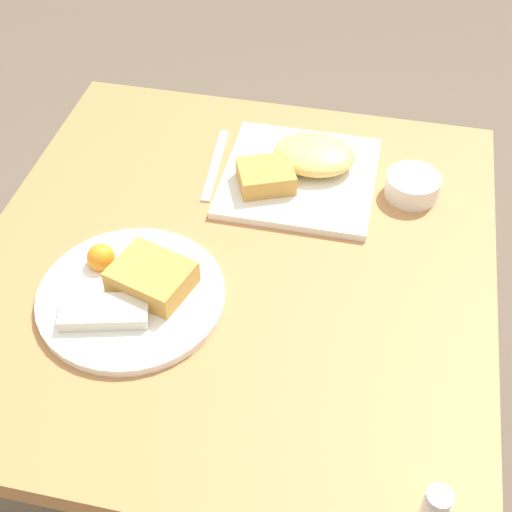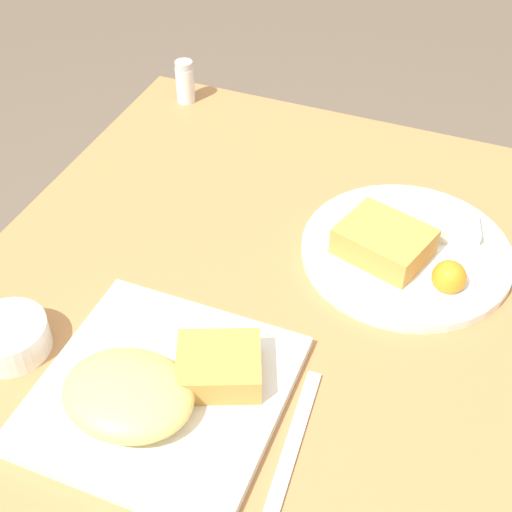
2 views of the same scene
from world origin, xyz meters
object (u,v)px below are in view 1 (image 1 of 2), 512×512
Objects in this scene: plate_oval_far at (132,291)px; butter_knife at (215,164)px; sauce_ramekin at (413,185)px; plate_square_near at (301,168)px; salt_shaker at (434,512)px.

butter_knife is at bearing -96.91° from plate_oval_far.
plate_square_near is at bearing -1.13° from sauce_ramekin.
salt_shaker reaches higher than plate_square_near.
butter_knife is (0.41, -0.60, -0.03)m from salt_shaker.
plate_square_near is at bearing -120.68° from plate_oval_far.
plate_square_near reaches higher than butter_knife.
salt_shaker is 0.73m from butter_knife.
sauce_ramekin is 0.36m from butter_knife.
salt_shaker is at bearing 95.61° from sauce_ramekin.
butter_knife is at bearing -0.68° from plate_square_near.
butter_knife is (-0.04, -0.34, -0.01)m from plate_oval_far.
plate_oval_far is (0.20, 0.34, -0.01)m from plate_square_near.
salt_shaker reaches higher than sauce_ramekin.
plate_oval_far reaches higher than sauce_ramekin.
butter_knife is (0.36, -0.01, -0.02)m from sauce_ramekin.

